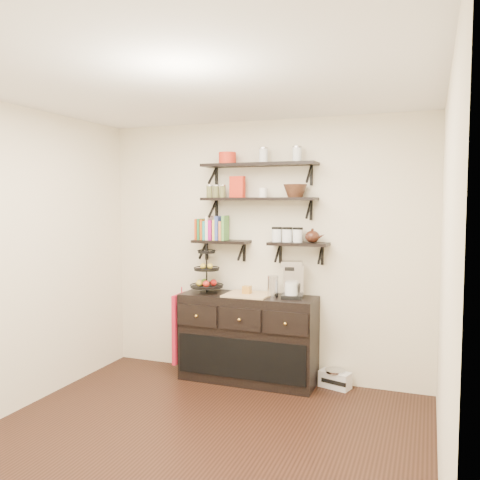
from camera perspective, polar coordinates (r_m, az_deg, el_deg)
name	(u,v)px	position (r m, az deg, el deg)	size (l,w,h in m)	color
floor	(190,448)	(4.16, -5.64, -22.25)	(3.50, 3.50, 0.00)	black
ceiling	(187,84)	(3.81, -5.96, 17.06)	(3.50, 3.50, 0.02)	white
back_wall	(263,250)	(5.37, 2.55, -1.10)	(3.50, 0.02, 2.70)	beige
left_wall	(5,261)	(4.79, -24.91, -2.17)	(0.02, 3.50, 2.70)	beige
right_wall	(445,285)	(3.37, 22.04, -4.69)	(0.02, 3.50, 2.70)	beige
shelf_top	(259,165)	(5.23, 2.13, 8.43)	(1.20, 0.27, 0.23)	black
shelf_mid	(259,199)	(5.22, 2.12, 4.59)	(1.20, 0.27, 0.23)	black
shelf_low_left	(222,242)	(5.39, -2.09, -0.24)	(0.60, 0.25, 0.23)	black
shelf_low_right	(299,245)	(5.13, 6.60, -0.51)	(0.60, 0.25, 0.23)	black
cookbooks	(214,229)	(5.42, -2.96, 1.22)	(0.36, 0.15, 0.26)	#B43A0F
glass_canisters	(287,236)	(5.15, 5.31, 0.50)	(0.32, 0.10, 0.13)	silver
sideboard	(248,338)	(5.33, 0.90, -10.95)	(1.40, 0.50, 0.92)	black
fruit_stand	(207,276)	(5.38, -3.72, -4.05)	(0.34, 0.34, 0.51)	black
candle	(247,290)	(5.23, 0.78, -5.60)	(0.08, 0.08, 0.08)	#AA7327
coffee_maker	(292,280)	(5.09, 5.91, -4.51)	(0.24, 0.23, 0.37)	black
thermal_carafe	(273,286)	(5.11, 3.71, -5.23)	(0.11, 0.11, 0.22)	silver
apron	(180,328)	(5.51, -6.72, -9.74)	(0.04, 0.31, 0.73)	#AB122D
radio	(335,379)	(5.34, 10.61, -15.07)	(0.34, 0.25, 0.18)	silver
recipe_box	(237,187)	(5.29, -0.30, 5.98)	(0.16, 0.06, 0.22)	red
walnut_bowl	(295,191)	(5.10, 6.21, 5.51)	(0.24, 0.24, 0.13)	black
ramekins	(263,193)	(5.20, 2.62, 5.32)	(0.09, 0.09, 0.10)	white
teapot	(312,236)	(5.09, 8.13, 0.50)	(0.19, 0.14, 0.14)	#361910
red_pot	(227,158)	(5.35, -1.43, 9.18)	(0.18, 0.18, 0.12)	red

